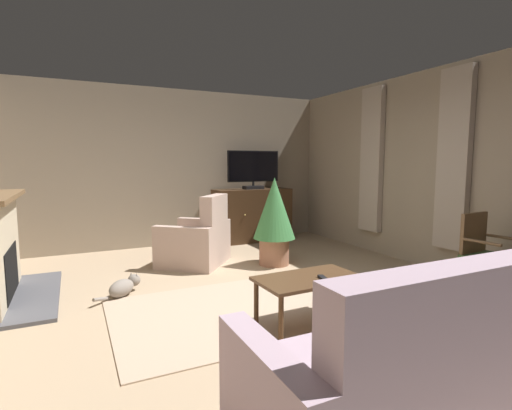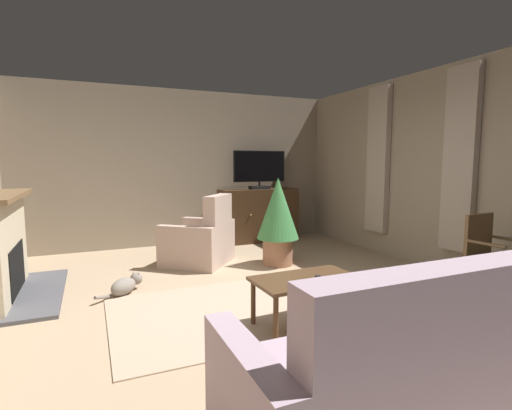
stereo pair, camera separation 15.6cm
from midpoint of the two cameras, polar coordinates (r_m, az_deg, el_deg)
The scene contains 15 objects.
ground_plane at distance 4.18m, azimuth 1.22°, elevation -14.78°, with size 6.19×7.17×0.04m, color tan.
wall_back at distance 7.07m, azimuth -10.19°, elevation 5.44°, with size 6.19×0.10×2.77m, color gray.
wall_right_with_window at distance 5.71m, azimuth 28.25°, elevation 4.57°, with size 0.10×7.17×2.77m, color gray.
curtain_panel_near at distance 5.53m, azimuth 28.84°, elevation 5.94°, with size 0.10×0.44×2.32m, color #B2A393.
curtain_panel_far at distance 6.56m, azimuth 18.38°, elevation 6.35°, with size 0.10×0.44×2.32m, color #B2A393.
rug_central at distance 3.99m, azimuth -2.53°, elevation -15.45°, with size 2.33×1.74×0.01m, color tan.
tv_cabinet at distance 7.24m, azimuth 0.97°, elevation -1.68°, with size 1.47×0.52×0.99m.
television at distance 7.12m, azimuth 1.16°, elevation 5.41°, with size 1.02×0.20×0.71m.
coffee_table at distance 3.58m, azimuth 8.72°, elevation -11.48°, with size 0.97×0.57×0.45m.
tv_remote at distance 3.51m, azimuth 10.86°, elevation -10.79°, with size 0.17×0.05×0.02m, color black.
sofa_floral at distance 2.48m, azimuth 24.71°, elevation -21.89°, with size 2.11×0.87×1.03m.
armchair_near_window at distance 5.70m, azimuth -7.41°, elevation -5.47°, with size 1.23×1.24×1.02m.
side_chair_far_end at distance 4.82m, azimuth 32.49°, elevation -6.38°, with size 0.53×0.52×0.94m.
potted_plant_on_hearth_side at distance 5.54m, azimuth 4.09°, elevation -1.68°, with size 0.61×0.61×1.27m.
cat at distance 4.66m, azimuth -17.92°, elevation -11.28°, with size 0.55×0.47×0.21m.
Camera 2 is at (-1.56, -3.57, 1.49)m, focal length 26.87 mm.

